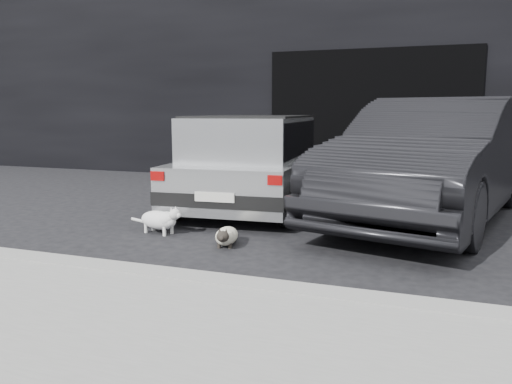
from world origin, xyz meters
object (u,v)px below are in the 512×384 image
(silver_hatchback, at_px, (254,157))
(second_car, at_px, (433,159))
(cat_white, at_px, (161,220))
(cat_siamese, at_px, (226,236))

(silver_hatchback, xyz_separation_m, second_car, (2.50, -0.06, 0.06))
(silver_hatchback, height_order, second_car, second_car)
(second_car, distance_m, cat_white, 3.56)
(second_car, bearing_deg, cat_white, -133.44)
(second_car, height_order, cat_white, second_car)
(silver_hatchback, distance_m, second_car, 2.50)
(second_car, relative_size, cat_white, 6.62)
(silver_hatchback, height_order, cat_siamese, silver_hatchback)
(silver_hatchback, relative_size, cat_white, 5.17)
(second_car, xyz_separation_m, cat_siamese, (-2.03, -2.14, -0.69))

